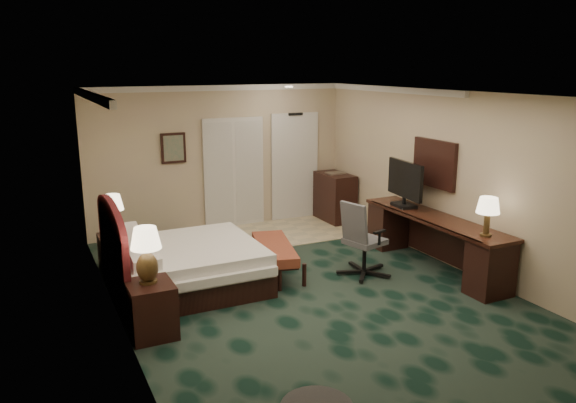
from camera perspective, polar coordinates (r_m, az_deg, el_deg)
name	(u,v)px	position (r m, az deg, el deg)	size (l,w,h in m)	color
floor	(314,296)	(7.75, 2.65, -9.59)	(5.00, 7.50, 0.00)	black
ceiling	(316,95)	(7.12, 2.89, 10.77)	(5.00, 7.50, 0.00)	white
wall_back	(220,158)	(10.70, -6.88, 4.42)	(5.00, 0.00, 2.70)	#BBA390
wall_front	(564,310)	(4.56, 26.21, -9.90)	(5.00, 0.00, 2.70)	#BBA390
wall_left	(118,223)	(6.54, -16.88, -2.10)	(0.00, 7.50, 2.70)	#BBA390
wall_right	(462,183)	(8.77, 17.29, 1.82)	(0.00, 7.50, 2.70)	#BBA390
crown_molding	(316,99)	(7.13, 2.89, 10.37)	(5.00, 7.50, 0.10)	silver
tile_patch	(283,232)	(10.56, -0.53, -3.09)	(3.20, 1.70, 0.01)	tan
headboard	(113,251)	(7.68, -17.31, -4.85)	(0.12, 2.00, 1.40)	#52151C
entry_door	(294,167)	(11.31, 0.66, 3.48)	(1.02, 0.06, 2.18)	silver
closet_doors	(234,173)	(10.80, -5.51, 2.92)	(1.20, 0.06, 2.10)	#B7B3A7
wall_art	(173,148)	(10.37, -11.57, 5.34)	(0.45, 0.06, 0.55)	#49695B
wall_mirror	(434,164)	(9.14, 14.65, 3.75)	(0.05, 0.95, 0.75)	white
bed	(189,266)	(8.06, -10.06, -6.52)	(1.93, 1.79, 0.61)	silver
nightstand_near	(151,309)	(6.79, -13.72, -10.59)	(0.51, 0.58, 0.64)	black
nightstand_far	(115,253)	(8.98, -17.18, -5.00)	(0.44, 0.51, 0.55)	black
lamp_near	(147,255)	(6.58, -14.17, -5.32)	(0.35, 0.35, 0.66)	black
lamp_far	(113,215)	(8.85, -17.34, -1.29)	(0.33, 0.33, 0.62)	black
bed_bench	(274,259)	(8.42, -1.39, -5.89)	(0.49, 1.40, 0.47)	brown
desk	(433,243)	(8.92, 14.55, -4.06)	(0.61, 2.84, 0.82)	black
tv	(405,184)	(9.23, 11.79, 1.73)	(0.08, 0.96, 0.75)	black
desk_lamp	(487,216)	(7.97, 19.60, -1.44)	(0.31, 0.31, 0.55)	black
desk_chair	(365,238)	(8.39, 7.83, -3.67)	(0.67, 0.63, 1.15)	#4C4C4C
minibar	(335,197)	(11.29, 4.78, 0.44)	(0.50, 0.91, 0.96)	black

